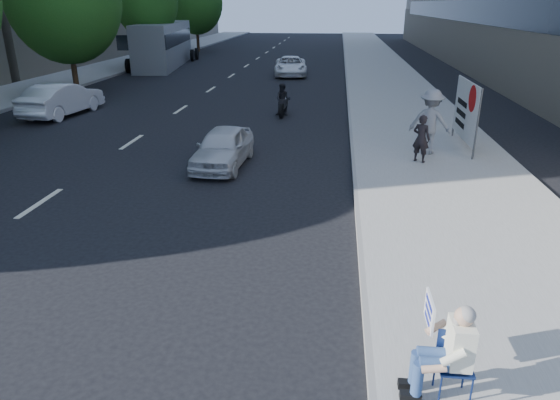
# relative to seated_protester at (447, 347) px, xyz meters

# --- Properties ---
(ground) EXTENTS (160.00, 160.00, 0.00)m
(ground) POSITION_rel_seated_protester_xyz_m (-2.29, 3.84, -0.87)
(ground) COLOR black
(ground) RESTS_ON ground
(near_sidewalk) EXTENTS (5.00, 120.00, 0.15)m
(near_sidewalk) POSITION_rel_seated_protester_xyz_m (1.71, 23.84, -0.80)
(near_sidewalk) COLOR gray
(near_sidewalk) RESTS_ON ground
(far_sidewalk) EXTENTS (4.50, 120.00, 0.15)m
(far_sidewalk) POSITION_rel_seated_protester_xyz_m (-19.04, 23.84, -0.80)
(far_sidewalk) COLOR gray
(far_sidewalk) RESTS_ON ground
(tree_far_d) EXTENTS (4.80, 4.80, 7.65)m
(tree_far_d) POSITION_rel_seated_protester_xyz_m (-15.99, 33.84, 4.01)
(tree_far_d) COLOR #382616
(tree_far_d) RESTS_ON ground
(tree_far_e) EXTENTS (5.40, 5.40, 7.89)m
(tree_far_e) POSITION_rel_seated_protester_xyz_m (-15.99, 47.84, 3.91)
(tree_far_e) COLOR #382616
(tree_far_e) RESTS_ON ground
(seated_protester) EXTENTS (0.83, 1.11, 1.31)m
(seated_protester) POSITION_rel_seated_protester_xyz_m (0.00, 0.00, 0.00)
(seated_protester) COLOR navy
(seated_protester) RESTS_ON near_sidewalk
(jogger) EXTENTS (1.52, 1.20, 2.06)m
(jogger) POSITION_rel_seated_protester_xyz_m (1.57, 11.04, 0.31)
(jogger) COLOR gray
(jogger) RESTS_ON near_sidewalk
(pedestrian_woman) EXTENTS (0.63, 0.56, 1.45)m
(pedestrian_woman) POSITION_rel_seated_protester_xyz_m (1.17, 10.06, 0.00)
(pedestrian_woman) COLOR black
(pedestrian_woman) RESTS_ON near_sidewalk
(protest_banner) EXTENTS (0.08, 3.06, 2.20)m
(protest_banner) POSITION_rel_seated_protester_xyz_m (2.85, 11.98, 0.53)
(protest_banner) COLOR #4C4C4C
(protest_banner) RESTS_ON near_sidewalk
(white_sedan_near) EXTENTS (1.58, 3.54, 1.18)m
(white_sedan_near) POSITION_rel_seated_protester_xyz_m (-4.84, 9.43, -0.28)
(white_sedan_near) COLOR silver
(white_sedan_near) RESTS_ON ground
(white_sedan_mid) EXTENTS (2.04, 4.54, 1.45)m
(white_sedan_mid) POSITION_rel_seated_protester_xyz_m (-13.63, 16.01, -0.15)
(white_sedan_mid) COLOR silver
(white_sedan_mid) RESTS_ON ground
(white_sedan_far) EXTENTS (2.57, 4.83, 1.29)m
(white_sedan_far) POSITION_rel_seated_protester_xyz_m (-4.70, 30.40, -0.23)
(white_sedan_far) COLOR white
(white_sedan_far) RESTS_ON ground
(motorcycle) EXTENTS (0.73, 2.05, 1.42)m
(motorcycle) POSITION_rel_seated_protester_xyz_m (-3.80, 17.06, -0.24)
(motorcycle) COLOR black
(motorcycle) RESTS_ON ground
(bus) EXTENTS (4.16, 12.33, 3.30)m
(bus) POSITION_rel_seated_protester_xyz_m (-15.29, 35.10, 0.76)
(bus) COLOR slate
(bus) RESTS_ON ground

